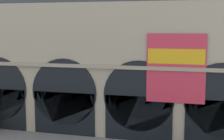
# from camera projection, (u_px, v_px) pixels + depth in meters

# --- Properties ---
(station_building) EXTENTS (49.69, 5.03, 21.08)m
(station_building) POSITION_uv_depth(u_px,v_px,m) (105.00, 55.00, 41.66)
(station_building) COLOR #B2A891
(station_building) RESTS_ON ground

